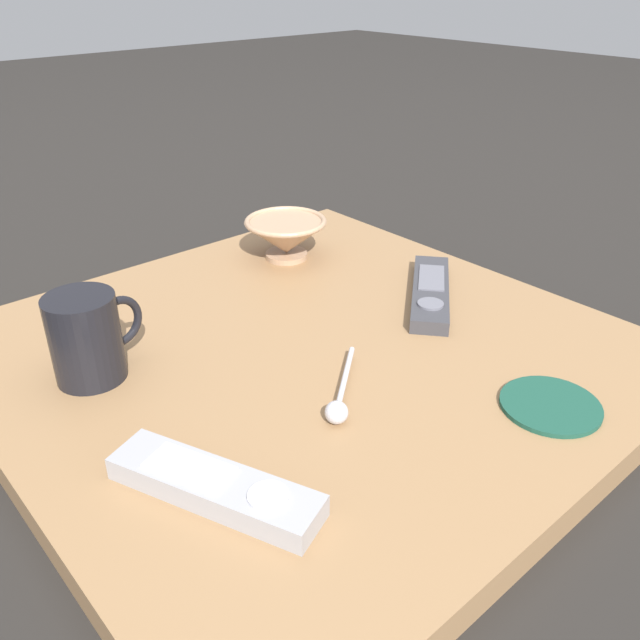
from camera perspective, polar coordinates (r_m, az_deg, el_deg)
name	(u,v)px	position (r m, az deg, el deg)	size (l,w,h in m)	color
ground_plane	(306,371)	(0.78, -1.20, -4.41)	(6.00, 6.00, 0.00)	black
table	(306,359)	(0.77, -1.21, -3.36)	(0.67, 0.68, 0.03)	#936D47
cereal_bowl	(286,236)	(0.98, -2.97, 7.29)	(0.12, 0.12, 0.06)	tan
coffee_mug	(87,337)	(0.72, -19.50, -1.42)	(0.11, 0.07, 0.10)	black
teaspoon	(339,403)	(0.65, 1.64, -7.20)	(0.11, 0.09, 0.02)	silver
tv_remote_near	(215,486)	(0.57, -9.12, -14.03)	(0.11, 0.19, 0.02)	#9E9EA3
tv_remote_far	(430,292)	(0.87, 9.54, 2.41)	(0.18, 0.16, 0.02)	#38383D
drink_coaster	(550,405)	(0.70, 19.33, -6.99)	(0.10, 0.10, 0.01)	#194738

